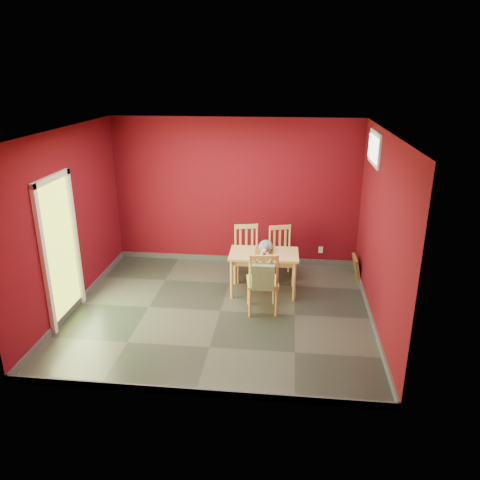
# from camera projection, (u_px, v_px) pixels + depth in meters

# --- Properties ---
(ground) EXTENTS (4.50, 4.50, 0.00)m
(ground) POSITION_uv_depth(u_px,v_px,m) (221.00, 311.00, 7.13)
(ground) COLOR #2D342D
(ground) RESTS_ON ground
(room_shell) EXTENTS (4.50, 4.50, 4.50)m
(room_shell) POSITION_uv_depth(u_px,v_px,m) (221.00, 308.00, 7.11)
(room_shell) COLOR #580912
(room_shell) RESTS_ON ground
(doorway) EXTENTS (0.06, 1.01, 2.13)m
(doorway) POSITION_uv_depth(u_px,v_px,m) (59.00, 246.00, 6.60)
(doorway) COLOR #B7D838
(doorway) RESTS_ON ground
(window) EXTENTS (0.05, 0.90, 0.50)m
(window) POSITION_uv_depth(u_px,v_px,m) (374.00, 148.00, 7.03)
(window) COLOR white
(window) RESTS_ON room_shell
(outlet_plate) EXTENTS (0.08, 0.02, 0.12)m
(outlet_plate) POSITION_uv_depth(u_px,v_px,m) (321.00, 250.00, 8.72)
(outlet_plate) COLOR silver
(outlet_plate) RESTS_ON room_shell
(dining_table) EXTENTS (1.12, 0.67, 0.69)m
(dining_table) POSITION_uv_depth(u_px,v_px,m) (264.00, 258.00, 7.55)
(dining_table) COLOR tan
(dining_table) RESTS_ON ground
(table_runner) EXTENTS (0.31, 0.63, 0.31)m
(table_runner) POSITION_uv_depth(u_px,v_px,m) (264.00, 258.00, 7.44)
(table_runner) COLOR #906025
(table_runner) RESTS_ON dining_table
(chair_far_left) EXTENTS (0.53, 0.53, 0.94)m
(chair_far_left) POSITION_uv_depth(u_px,v_px,m) (247.00, 252.00, 8.12)
(chair_far_left) COLOR tan
(chair_far_left) RESTS_ON ground
(chair_far_right) EXTENTS (0.53, 0.53, 0.91)m
(chair_far_right) POSITION_uv_depth(u_px,v_px,m) (282.00, 252.00, 8.19)
(chair_far_right) COLOR tan
(chair_far_right) RESTS_ON ground
(chair_near) EXTENTS (0.52, 0.52, 0.98)m
(chair_near) POSITION_uv_depth(u_px,v_px,m) (263.00, 281.00, 6.95)
(chair_near) COLOR tan
(chair_near) RESTS_ON ground
(tote_bag) EXTENTS (0.32, 0.19, 0.45)m
(tote_bag) POSITION_uv_depth(u_px,v_px,m) (263.00, 277.00, 6.68)
(tote_bag) COLOR #70915D
(tote_bag) RESTS_ON chair_near
(cat) EXTENTS (0.33, 0.52, 0.24)m
(cat) POSITION_uv_depth(u_px,v_px,m) (266.00, 244.00, 7.55)
(cat) COLOR slate
(cat) RESTS_ON table_runner
(picture_frame) EXTENTS (0.15, 0.43, 0.42)m
(picture_frame) POSITION_uv_depth(u_px,v_px,m) (356.00, 268.00, 8.14)
(picture_frame) COLOR brown
(picture_frame) RESTS_ON ground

